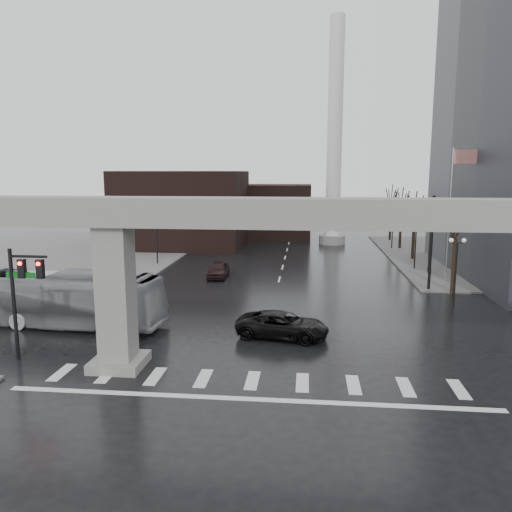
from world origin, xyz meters
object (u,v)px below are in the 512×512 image
object	(u,v)px
signal_mast_arm	(385,221)
city_bus	(65,299)
pickup_truck	(283,325)
far_car	(218,270)

from	to	relation	value
signal_mast_arm	city_bus	distance (m)	25.61
pickup_truck	city_bus	distance (m)	14.16
signal_mast_arm	city_bus	xyz separation A→B (m)	(-21.97, -12.52, -4.02)
city_bus	pickup_truck	bearing A→B (deg)	-88.44
far_car	signal_mast_arm	bearing A→B (deg)	-13.72
signal_mast_arm	city_bus	size ratio (longest dim) A/B	0.93
pickup_truck	far_car	world-z (taller)	pickup_truck
signal_mast_arm	pickup_truck	xyz separation A→B (m)	(-7.87, -13.31, -5.06)
signal_mast_arm	far_car	distance (m)	16.03
city_bus	signal_mast_arm	bearing A→B (deg)	-55.58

